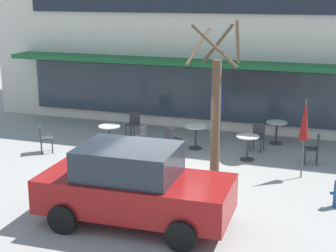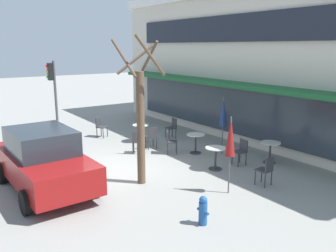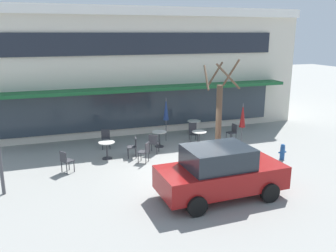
{
  "view_description": "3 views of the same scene",
  "coord_description": "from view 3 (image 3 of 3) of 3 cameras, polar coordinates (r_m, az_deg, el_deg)",
  "views": [
    {
      "loc": [
        4.43,
        -11.95,
        4.97
      ],
      "look_at": [
        -0.55,
        2.41,
        1.0
      ],
      "focal_mm": 55.0,
      "sensor_mm": 36.0,
      "label": 1
    },
    {
      "loc": [
        10.28,
        -4.86,
        4.06
      ],
      "look_at": [
        -0.08,
        2.31,
        1.22
      ],
      "focal_mm": 38.0,
      "sensor_mm": 36.0,
      "label": 2
    },
    {
      "loc": [
        -4.87,
        -12.05,
        5.31
      ],
      "look_at": [
        0.28,
        3.06,
        1.13
      ],
      "focal_mm": 38.0,
      "sensor_mm": 36.0,
      "label": 3
    }
  ],
  "objects": [
    {
      "name": "ground_plane",
      "position": [
        14.04,
        2.96,
        -7.57
      ],
      "size": [
        80.0,
        80.0,
        0.0
      ],
      "primitive_type": "plane",
      "color": "gray"
    },
    {
      "name": "building_facade",
      "position": [
        22.63,
        -6.43,
        9.55
      ],
      "size": [
        18.47,
        9.1,
        6.64
      ],
      "color": "beige",
      "rests_on": "ground"
    },
    {
      "name": "cafe_table_near_wall",
      "position": [
        17.03,
        -1.41,
        -1.68
      ],
      "size": [
        0.7,
        0.7,
        0.76
      ],
      "color": "#333338",
      "rests_on": "ground"
    },
    {
      "name": "cafe_table_streetside",
      "position": [
        19.13,
        4.19,
        0.13
      ],
      "size": [
        0.7,
        0.7,
        0.76
      ],
      "color": "#333338",
      "rests_on": "ground"
    },
    {
      "name": "cafe_table_by_tree",
      "position": [
        17.09,
        5.03,
        -1.67
      ],
      "size": [
        0.7,
        0.7,
        0.76
      ],
      "color": "#333338",
      "rests_on": "ground"
    },
    {
      "name": "cafe_table_mid_patio",
      "position": [
        15.63,
        -9.79,
        -3.41
      ],
      "size": [
        0.7,
        0.7,
        0.76
      ],
      "color": "#333338",
      "rests_on": "ground"
    },
    {
      "name": "patio_umbrella_green_folded",
      "position": [
        16.69,
        11.88,
        1.61
      ],
      "size": [
        0.28,
        0.28,
        2.2
      ],
      "color": "#4C4C51",
      "rests_on": "ground"
    },
    {
      "name": "patio_umbrella_cream_folded",
      "position": [
        17.69,
        -0.32,
        2.66
      ],
      "size": [
        0.28,
        0.28,
        2.2
      ],
      "color": "#4C4C51",
      "rests_on": "ground"
    },
    {
      "name": "cafe_chair_0",
      "position": [
        18.14,
        10.32,
        -0.86
      ],
      "size": [
        0.45,
        0.45,
        0.89
      ],
      "color": "#333338",
      "rests_on": "ground"
    },
    {
      "name": "cafe_chair_1",
      "position": [
        18.09,
        4.04,
        -0.7
      ],
      "size": [
        0.45,
        0.45,
        0.89
      ],
      "color": "#333338",
      "rests_on": "ground"
    },
    {
      "name": "cafe_chair_2",
      "position": [
        16.11,
        -2.31,
        -2.61
      ],
      "size": [
        0.55,
        0.55,
        0.89
      ],
      "color": "#333338",
      "rests_on": "ground"
    },
    {
      "name": "cafe_chair_3",
      "position": [
        14.98,
        -3.72,
        -3.99
      ],
      "size": [
        0.56,
        0.56,
        0.89
      ],
      "color": "#333338",
      "rests_on": "ground"
    },
    {
      "name": "cafe_chair_4",
      "position": [
        15.67,
        -5.55,
        -3.17
      ],
      "size": [
        0.46,
        0.46,
        0.89
      ],
      "color": "#333338",
      "rests_on": "ground"
    },
    {
      "name": "cafe_chair_5",
      "position": [
        17.09,
        -9.96,
        -1.81
      ],
      "size": [
        0.45,
        0.45,
        0.89
      ],
      "color": "#333338",
      "rests_on": "ground"
    },
    {
      "name": "cafe_chair_6",
      "position": [
        14.45,
        -16.09,
        -5.26
      ],
      "size": [
        0.55,
        0.55,
        0.89
      ],
      "color": "#333338",
      "rests_on": "ground"
    },
    {
      "name": "parked_sedan",
      "position": [
        11.91,
        8.35,
        -7.33
      ],
      "size": [
        4.26,
        2.13,
        1.76
      ],
      "color": "maroon",
      "rests_on": "ground"
    },
    {
      "name": "street_tree",
      "position": [
        14.24,
        8.14,
        1.06
      ],
      "size": [
        1.34,
        1.34,
        4.38
      ],
      "color": "brown",
      "rests_on": "ground"
    },
    {
      "name": "fire_hydrant",
      "position": [
        16.14,
        17.88,
        -3.94
      ],
      "size": [
        0.36,
        0.2,
        0.71
      ],
      "color": "#1E4C8C",
      "rests_on": "ground"
    }
  ]
}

